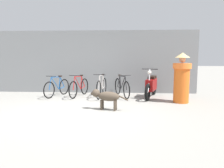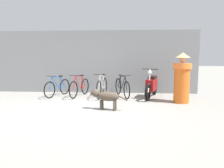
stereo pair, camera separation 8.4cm
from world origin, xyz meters
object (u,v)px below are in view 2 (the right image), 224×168
Objects in this scene: bicycle_0 at (58,88)px; bicycle_3 at (122,87)px; bicycle_2 at (102,87)px; stray_dog at (106,96)px; motorcycle at (152,86)px; bicycle_1 at (80,87)px; person_in_robes at (182,78)px.

bicycle_0 is 0.91× the size of bicycle_3.
bicycle_2 is 2.04m from stray_dog.
motorcycle is at bearing -115.03° from stray_dog.
bicycle_2 is 1.04× the size of bicycle_3.
stray_dog is (-1.56, -2.02, -0.05)m from motorcycle.
stray_dog is (2.13, -2.06, 0.06)m from bicycle_0.
bicycle_0 is 0.88m from bicycle_1.
bicycle_0 is 2.96m from stray_dog.
bicycle_1 is 1.68m from bicycle_3.
bicycle_1 is at bearing 112.26° from bicycle_0.
bicycle_0 is at bearing -31.53° from stray_dog.
person_in_robes is (2.83, -0.82, 0.47)m from bicycle_2.
bicycle_1 is at bearing -89.41° from bicycle_2.
bicycle_2 is 0.91× the size of motorcycle.
motorcycle reaches higher than stray_dog.
bicycle_0 is at bearing -85.33° from bicycle_2.
motorcycle is (1.13, -0.14, 0.09)m from bicycle_3.
bicycle_1 is 2.44m from stray_dog.
bicycle_2 is (0.90, -0.09, 0.02)m from bicycle_1.
motorcycle is at bearing 102.61° from bicycle_1.
bicycle_2 is at bearing 98.36° from bicycle_1.
bicycle_2 is at bearing -67.64° from stray_dog.
stray_dog is 0.67× the size of person_in_robes.
bicycle_0 is 0.80× the size of motorcycle.
bicycle_3 is (1.68, 0.06, 0.01)m from bicycle_1.
person_in_robes is at bearing 99.03° from bicycle_0.
motorcycle reaches higher than bicycle_0.
stray_dog is at bearing 16.16° from bicycle_2.
bicycle_0 is 0.89× the size of person_in_robes.
bicycle_2 reaches higher than bicycle_1.
bicycle_3 reaches higher than stray_dog.
person_in_robes reaches higher than motorcycle.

